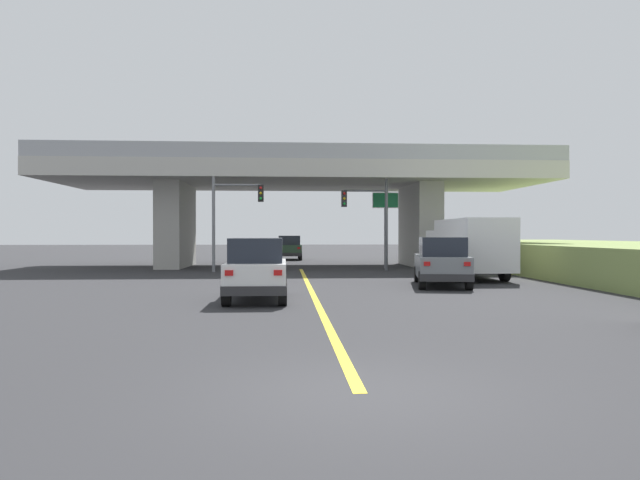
# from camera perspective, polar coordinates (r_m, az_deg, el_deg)

# --- Properties ---
(ground) EXTENTS (160.00, 160.00, 0.00)m
(ground) POSITION_cam_1_polar(r_m,az_deg,el_deg) (38.36, -2.05, -2.62)
(ground) COLOR #2B2B2D
(overpass_bridge) EXTENTS (31.52, 10.94, 7.40)m
(overpass_bridge) POSITION_cam_1_polar(r_m,az_deg,el_deg) (38.43, -2.05, 5.21)
(overpass_bridge) COLOR #B7B5AD
(overpass_bridge) RESTS_ON ground
(lane_divider_stripe) EXTENTS (0.20, 27.58, 0.01)m
(lane_divider_stripe) POSITION_cam_1_polar(r_m,az_deg,el_deg) (21.56, -0.85, -5.12)
(lane_divider_stripe) COLOR yellow
(lane_divider_stripe) RESTS_ON ground
(suv_lead) EXTENTS (1.93, 4.27, 2.02)m
(suv_lead) POSITION_cam_1_polar(r_m,az_deg,el_deg) (18.72, -6.28, -2.90)
(suv_lead) COLOR silver
(suv_lead) RESTS_ON ground
(suv_crossing) EXTENTS (2.79, 4.93, 2.02)m
(suv_crossing) POSITION_cam_1_polar(r_m,az_deg,el_deg) (24.26, 11.97, -2.10)
(suv_crossing) COLOR slate
(suv_crossing) RESTS_ON ground
(box_truck) EXTENTS (2.33, 7.48, 2.87)m
(box_truck) POSITION_cam_1_polar(r_m,az_deg,el_deg) (29.03, 14.47, -0.64)
(box_truck) COLOR silver
(box_truck) RESTS_ON ground
(sedan_oncoming) EXTENTS (2.06, 4.48, 2.02)m
(sedan_oncoming) POSITION_cam_1_polar(r_m,az_deg,el_deg) (48.35, -3.07, -0.76)
(sedan_oncoming) COLOR #2D4C33
(sedan_oncoming) RESTS_ON ground
(traffic_signal_nearside) EXTENTS (2.77, 0.36, 5.52)m
(traffic_signal_nearside) POSITION_cam_1_polar(r_m,az_deg,el_deg) (34.10, 5.11, 2.74)
(traffic_signal_nearside) COLOR #56595E
(traffic_signal_nearside) RESTS_ON ground
(traffic_signal_farside) EXTENTS (2.93, 0.36, 5.81)m
(traffic_signal_farside) POSITION_cam_1_polar(r_m,az_deg,el_deg) (33.10, -8.91, 3.11)
(traffic_signal_farside) COLOR slate
(traffic_signal_farside) RESTS_ON ground
(highway_sign) EXTENTS (1.65, 0.17, 4.92)m
(highway_sign) POSITION_cam_1_polar(r_m,az_deg,el_deg) (36.24, 6.51, 2.93)
(highway_sign) COLOR slate
(highway_sign) RESTS_ON ground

